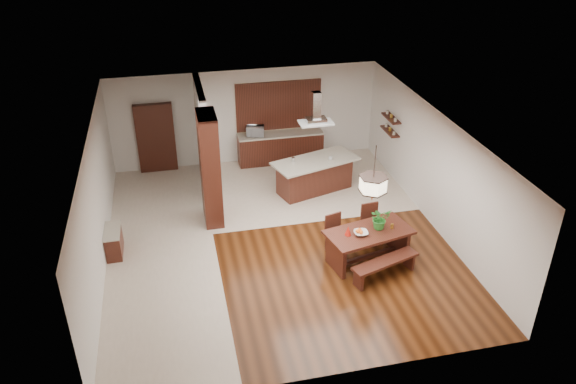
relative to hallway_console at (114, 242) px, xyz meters
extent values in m
plane|color=#361909|center=(3.81, -0.20, -0.32)|extent=(9.00, 9.00, 0.00)
cube|color=white|center=(3.81, -0.20, 2.58)|extent=(8.00, 9.00, 0.04)
cube|color=silver|center=(3.81, 4.30, 1.14)|extent=(8.00, 0.04, 2.90)
cube|color=silver|center=(3.81, -4.70, 1.14)|extent=(8.00, 0.04, 2.90)
cube|color=silver|center=(-0.19, -0.20, 1.14)|extent=(0.04, 9.00, 2.90)
cube|color=silver|center=(7.81, -0.20, 1.14)|extent=(0.04, 9.00, 2.90)
cube|color=beige|center=(1.06, -0.20, -0.31)|extent=(2.50, 9.00, 0.01)
cube|color=beige|center=(5.06, 2.30, -0.31)|extent=(5.50, 4.00, 0.01)
cube|color=#411E10|center=(3.81, -0.20, 2.57)|extent=(8.00, 9.00, 0.02)
cube|color=black|center=(2.41, 1.00, 1.14)|extent=(0.45, 1.00, 2.90)
cube|color=silver|center=(2.41, 3.10, 1.14)|extent=(0.18, 2.40, 2.90)
cube|color=black|center=(0.00, 0.00, 0.00)|extent=(0.37, 0.88, 0.63)
cube|color=black|center=(1.11, 4.20, 0.74)|extent=(1.10, 0.20, 2.10)
cube|color=black|center=(4.81, 4.00, 0.13)|extent=(2.60, 0.60, 0.90)
cube|color=#BCB6A5|center=(4.81, 4.00, 0.61)|extent=(2.60, 0.62, 0.05)
cube|color=olive|center=(4.81, 4.26, 1.44)|extent=(2.60, 0.08, 1.50)
cube|color=black|center=(7.68, 2.40, 1.08)|extent=(0.26, 0.90, 0.04)
cube|color=black|center=(7.68, 2.40, 1.49)|extent=(0.26, 0.90, 0.04)
cube|color=black|center=(5.67, -1.57, 0.46)|extent=(2.09, 1.36, 0.06)
cube|color=black|center=(4.85, -1.76, 0.05)|extent=(0.25, 0.77, 0.74)
cube|color=black|center=(6.48, -1.39, 0.05)|extent=(0.25, 0.77, 0.74)
imported|color=#297727|center=(5.93, -1.50, 0.74)|extent=(0.53, 0.48, 0.50)
imported|color=beige|center=(5.44, -1.67, 0.53)|extent=(0.34, 0.34, 0.08)
cone|color=#B2180C|center=(5.15, -1.62, 0.60)|extent=(0.14, 0.14, 0.22)
cylinder|color=gold|center=(6.21, -1.57, 0.54)|extent=(0.09, 0.09, 0.10)
cube|color=black|center=(5.35, 1.94, 0.14)|extent=(2.17, 1.33, 0.92)
cube|color=#BCB6A5|center=(5.35, 1.89, 0.63)|extent=(2.54, 1.67, 0.05)
imported|color=silver|center=(5.76, 1.82, 0.70)|extent=(0.12, 0.12, 0.09)
imported|color=silver|center=(4.03, 3.98, 0.78)|extent=(0.58, 0.45, 0.29)
camera|label=1|loc=(1.58, -11.48, 7.33)|focal=35.00mm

